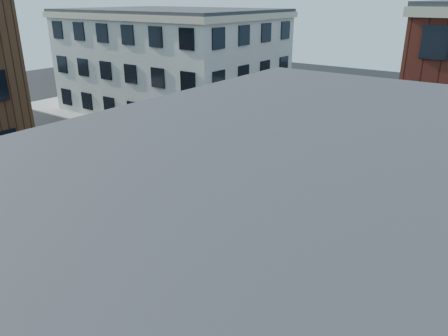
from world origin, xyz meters
TOP-DOWN VIEW (x-y plane):
  - ground at (0.00, 0.00)m, footprint 120.00×120.00m
  - sidewalk_nw at (-21.00, 21.00)m, footprint 30.00×30.00m
  - building_nw at (-19.00, 16.00)m, footprint 22.00×16.00m
  - tree_near at (7.56, 9.98)m, footprint 2.69×2.69m
  - tree_far at (7.56, 15.98)m, footprint 2.43×2.43m
  - signal_pole at (-6.72, -6.68)m, footprint 1.29×1.24m
  - box_truck at (12.74, -4.95)m, footprint 7.96×3.06m
  - traffic_cone at (-5.70, -3.33)m, footprint 0.49×0.49m

SIDE VIEW (x-z plane):
  - ground at x=0.00m, z-range 0.00..0.00m
  - sidewalk_nw at x=-21.00m, z-range 0.00..0.15m
  - traffic_cone at x=-5.70m, z-range -0.01..0.78m
  - box_truck at x=12.74m, z-range 0.07..3.60m
  - signal_pole at x=-6.72m, z-range 0.56..5.16m
  - tree_far at x=7.56m, z-range 0.84..4.91m
  - tree_near at x=7.56m, z-range 0.91..5.41m
  - building_nw at x=-19.00m, z-range 0.00..11.00m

